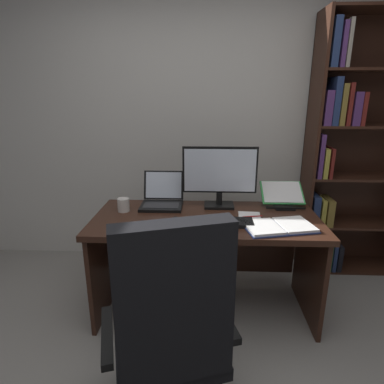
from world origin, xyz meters
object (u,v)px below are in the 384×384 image
Objects in this scene: bookshelf at (349,156)px; keyboard at (221,222)px; reading_stand_with_book at (282,195)px; monitor at (220,176)px; pen at (253,216)px; office_chair at (171,345)px; laptop at (162,199)px; notepad at (250,218)px; open_binder at (279,226)px; coffee_mug at (123,205)px; computer_mouse at (175,220)px; desk at (206,240)px.

keyboard is at bearing -144.01° from bookshelf.
monitor is at bearing -172.80° from reading_stand_with_book.
office_chair is at bearing -118.20° from pen.
laptop is 0.68m from notepad.
open_binder is at bearing -7.78° from keyboard.
coffee_mug is at bearing 173.47° from notepad.
bookshelf is 6.95× the size of laptop.
open_binder is at bearing -48.22° from pen.
keyboard is at bearing 0.00° from computer_mouse.
reading_stand_with_book is (0.74, 1.19, 0.35)m from office_chair.
keyboard is at bearing -17.04° from coffee_mug.
keyboard is (0.10, -0.20, 0.22)m from desk.
desk is 0.31m from keyboard.
computer_mouse is at bearing -167.54° from notepad.
pen is (0.48, 0.89, 0.29)m from office_chair.
coffee_mug is (-0.70, -0.13, -0.19)m from monitor.
laptop is 3.03× the size of computer_mouse.
desk is 16.32× the size of coffee_mug.
laptop is 0.38m from computer_mouse.
computer_mouse is at bearing -69.40° from laptop.
bookshelf is 1.64m from laptop.
notepad is at bearing 123.01° from open_binder.
monitor reaches higher than laptop.
laptop is 2.25× the size of pen.
pen is at bearing -46.83° from monitor.
monitor is at bearing 90.00° from keyboard.
office_chair is at bearing -99.11° from desk.
pen is at bearing 44.91° from office_chair.
computer_mouse is (-0.05, 0.78, 0.29)m from office_chair.
desk is 3.24× the size of open_binder.
desk is 3.73× the size of keyboard.
coffee_mug is (-0.40, 0.21, 0.03)m from computer_mouse.
monitor is at bearing 10.85° from coffee_mug.
desk is 0.48m from monitor.
computer_mouse is at bearing 163.21° from open_binder.
keyboard is at bearing -90.00° from monitor.
reading_stand_with_book is at bearing 40.11° from keyboard.
monitor is 0.47m from laptop.
pen is at bearing -15.08° from desk.
reading_stand_with_book is at bearing -147.48° from bookshelf.
open_binder is (0.67, -0.05, -0.01)m from computer_mouse.
reading_stand_with_book is (0.79, 0.41, 0.06)m from computer_mouse.
office_chair is 1.04m from notepad.
office_chair is 5.33× the size of notepad.
notepad is (0.30, -0.09, 0.21)m from desk.
laptop is at bearing 110.60° from computer_mouse.
coffee_mug is (-0.90, 0.10, 0.04)m from notepad.
office_chair is (-0.16, -0.97, -0.07)m from desk.
notepad is at bearing 45.93° from office_chair.
notepad is (-0.28, -0.30, -0.07)m from reading_stand_with_book.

